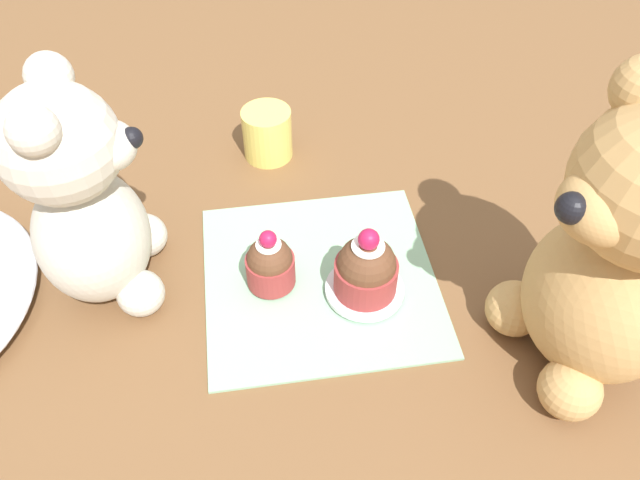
{
  "coord_description": "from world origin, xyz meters",
  "views": [
    {
      "loc": [
        -0.39,
        0.06,
        0.47
      ],
      "look_at": [
        0.0,
        0.0,
        0.06
      ],
      "focal_mm": 35.0,
      "sensor_mm": 36.0,
      "label": 1
    }
  ],
  "objects_px": {
    "cupcake_near_cream_bear": "(270,262)",
    "teddy_bear_cream": "(84,202)",
    "cupcake_near_tan_bear": "(366,269)",
    "juice_glass": "(267,134)",
    "saucer_plate": "(365,289)",
    "teddy_bear_tan": "(620,255)"
  },
  "relations": [
    {
      "from": "teddy_bear_tan",
      "to": "teddy_bear_cream",
      "type": "bearing_deg",
      "value": -119.72
    },
    {
      "from": "saucer_plate",
      "to": "cupcake_near_tan_bear",
      "type": "height_order",
      "value": "cupcake_near_tan_bear"
    },
    {
      "from": "teddy_bear_cream",
      "to": "cupcake_near_cream_bear",
      "type": "xyz_separation_m",
      "value": [
        -0.03,
        -0.15,
        -0.08
      ]
    },
    {
      "from": "cupcake_near_cream_bear",
      "to": "juice_glass",
      "type": "xyz_separation_m",
      "value": [
        0.2,
        -0.02,
        -0.0
      ]
    },
    {
      "from": "teddy_bear_tan",
      "to": "saucer_plate",
      "type": "bearing_deg",
      "value": -128.57
    },
    {
      "from": "teddy_bear_tan",
      "to": "juice_glass",
      "type": "height_order",
      "value": "teddy_bear_tan"
    },
    {
      "from": "teddy_bear_cream",
      "to": "saucer_plate",
      "type": "xyz_separation_m",
      "value": [
        -0.05,
        -0.24,
        -0.1
      ]
    },
    {
      "from": "cupcake_near_cream_bear",
      "to": "teddy_bear_cream",
      "type": "bearing_deg",
      "value": 80.48
    },
    {
      "from": "cupcake_near_cream_bear",
      "to": "cupcake_near_tan_bear",
      "type": "relative_size",
      "value": 0.88
    },
    {
      "from": "juice_glass",
      "to": "saucer_plate",
      "type": "bearing_deg",
      "value": -162.61
    },
    {
      "from": "teddy_bear_cream",
      "to": "cupcake_near_tan_bear",
      "type": "distance_m",
      "value": 0.25
    },
    {
      "from": "juice_glass",
      "to": "teddy_bear_tan",
      "type": "bearing_deg",
      "value": -142.93
    },
    {
      "from": "cupcake_near_tan_bear",
      "to": "teddy_bear_cream",
      "type": "bearing_deg",
      "value": 77.54
    },
    {
      "from": "saucer_plate",
      "to": "cupcake_near_tan_bear",
      "type": "bearing_deg",
      "value": -116.57
    },
    {
      "from": "teddy_bear_cream",
      "to": "cupcake_near_tan_bear",
      "type": "height_order",
      "value": "teddy_bear_cream"
    },
    {
      "from": "cupcake_near_cream_bear",
      "to": "cupcake_near_tan_bear",
      "type": "xyz_separation_m",
      "value": [
        -0.03,
        -0.09,
        0.01
      ]
    },
    {
      "from": "cupcake_near_cream_bear",
      "to": "teddy_bear_tan",
      "type": "bearing_deg",
      "value": -114.75
    },
    {
      "from": "cupcake_near_cream_bear",
      "to": "cupcake_near_tan_bear",
      "type": "distance_m",
      "value": 0.09
    },
    {
      "from": "cupcake_near_cream_bear",
      "to": "saucer_plate",
      "type": "relative_size",
      "value": 0.89
    },
    {
      "from": "teddy_bear_cream",
      "to": "juice_glass",
      "type": "distance_m",
      "value": 0.25
    },
    {
      "from": "cupcake_near_cream_bear",
      "to": "juice_glass",
      "type": "height_order",
      "value": "cupcake_near_cream_bear"
    },
    {
      "from": "saucer_plate",
      "to": "juice_glass",
      "type": "height_order",
      "value": "juice_glass"
    }
  ]
}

